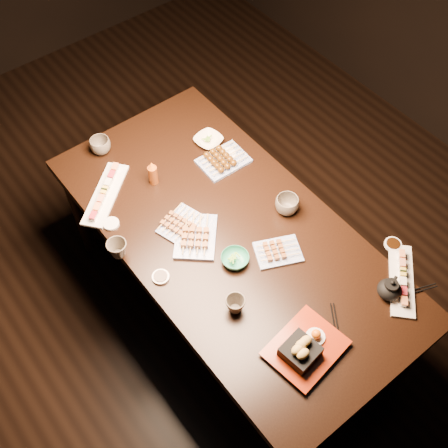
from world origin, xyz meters
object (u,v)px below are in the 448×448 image
at_px(sushi_platter_near, 402,278).
at_px(teacup_mid_right, 287,205).
at_px(sushi_platter_far, 105,192).
at_px(edamame_bowl_cream, 208,140).
at_px(teacup_far_right, 100,146).
at_px(dining_table, 230,276).
at_px(yakitori_plate_center, 195,234).
at_px(teacup_near_left, 235,305).
at_px(edamame_bowl_green, 235,259).
at_px(condiment_bottle, 153,172).
at_px(tempura_tray, 307,344).
at_px(teapot, 390,288).
at_px(teacup_far_left, 118,249).
at_px(yakitori_plate_right, 278,250).
at_px(yakitori_plate_left, 181,222).

relative_size(sushi_platter_near, teacup_mid_right, 3.24).
height_order(sushi_platter_far, edamame_bowl_cream, sushi_platter_far).
bearing_deg(teacup_far_right, dining_table, -76.08).
xyz_separation_m(yakitori_plate_center, edamame_bowl_cream, (0.40, 0.43, -0.01)).
bearing_deg(edamame_bowl_cream, teacup_far_right, 148.36).
distance_m(edamame_bowl_cream, teacup_mid_right, 0.56).
bearing_deg(teacup_near_left, edamame_bowl_green, 51.48).
height_order(edamame_bowl_green, edamame_bowl_cream, edamame_bowl_green).
xyz_separation_m(teacup_near_left, teacup_mid_right, (0.50, 0.25, 0.00)).
distance_m(teacup_near_left, condiment_bottle, 0.78).
height_order(edamame_bowl_cream, tempura_tray, tempura_tray).
xyz_separation_m(edamame_bowl_cream, teapot, (0.06, -1.15, 0.03)).
xyz_separation_m(teacup_mid_right, teacup_far_left, (-0.73, 0.27, -0.00)).
bearing_deg(edamame_bowl_green, teapot, -52.22).
height_order(teacup_near_left, teacup_far_right, teacup_far_right).
bearing_deg(sushi_platter_near, teacup_far_right, 69.46).
bearing_deg(dining_table, teacup_far_right, 90.72).
relative_size(yakitori_plate_center, teapot, 2.06).
relative_size(dining_table, teacup_far_right, 17.56).
bearing_deg(condiment_bottle, dining_table, -77.69).
height_order(yakitori_plate_right, edamame_bowl_green, yakitori_plate_right).
relative_size(teacup_near_left, condiment_bottle, 0.59).
relative_size(teacup_mid_right, teapot, 0.92).
bearing_deg(teacup_near_left, condiment_bottle, 81.24).
relative_size(yakitori_plate_center, yakitori_plate_right, 1.24).
bearing_deg(yakitori_plate_center, teacup_mid_right, -66.58).
height_order(yakitori_plate_left, edamame_bowl_green, yakitori_plate_left).
bearing_deg(teapot, teacup_mid_right, 75.56).
relative_size(dining_table, edamame_bowl_cream, 13.55).
distance_m(dining_table, yakitori_plate_left, 0.46).
bearing_deg(teacup_far_left, teacup_near_left, -65.84).
relative_size(dining_table, yakitori_plate_center, 7.41).
relative_size(edamame_bowl_cream, teacup_near_left, 1.63).
height_order(dining_table, condiment_bottle, condiment_bottle).
relative_size(edamame_bowl_green, edamame_bowl_cream, 0.92).
xyz_separation_m(sushi_platter_far, teacup_mid_right, (0.61, -0.59, 0.02)).
height_order(sushi_platter_far, teacup_mid_right, teacup_mid_right).
bearing_deg(sushi_platter_near, sushi_platter_far, 78.64).
height_order(sushi_platter_far, tempura_tray, tempura_tray).
bearing_deg(sushi_platter_near, yakitori_plate_left, 81.16).
distance_m(sushi_platter_far, yakitori_plate_right, 0.85).
xyz_separation_m(yakitori_plate_center, teacup_far_left, (-0.32, 0.14, 0.01)).
xyz_separation_m(teapot, condiment_bottle, (-0.42, 1.10, 0.02)).
height_order(edamame_bowl_cream, teacup_far_right, teacup_far_right).
height_order(sushi_platter_near, yakitori_plate_left, yakitori_plate_left).
distance_m(sushi_platter_far, edamame_bowl_cream, 0.59).
bearing_deg(sushi_platter_far, teapot, 79.58).
relative_size(sushi_platter_near, yakitori_plate_right, 1.80).
bearing_deg(condiment_bottle, teapot, -69.03).
xyz_separation_m(yakitori_plate_right, edamame_bowl_green, (-0.18, 0.08, -0.01)).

